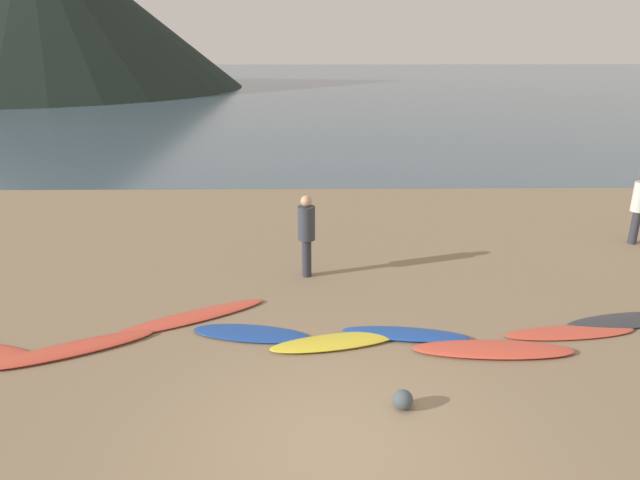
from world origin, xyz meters
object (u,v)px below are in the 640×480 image
at_px(surfboard_8, 621,321).
at_px(surfboard_7, 570,332).
at_px(surfboard_3, 251,333).
at_px(beach_rock_near, 403,400).
at_px(surfboard_4, 335,342).
at_px(person_0, 306,229).
at_px(surfboard_1, 72,349).
at_px(surfboard_5, 405,334).
at_px(surfboard_6, 493,349).
at_px(person_1, 640,202).
at_px(surfboard_2, 192,317).

bearing_deg(surfboard_8, surfboard_7, -171.91).
bearing_deg(surfboard_3, beach_rock_near, -32.31).
relative_size(surfboard_4, surfboard_8, 1.01).
relative_size(surfboard_3, beach_rock_near, 7.33).
distance_m(surfboard_3, person_0, 2.77).
distance_m(surfboard_1, surfboard_5, 5.22).
relative_size(surfboard_6, person_1, 1.45).
height_order(surfboard_3, surfboard_5, surfboard_5).
height_order(surfboard_4, person_1, person_1).
bearing_deg(surfboard_8, person_0, 146.91).
bearing_deg(surfboard_1, surfboard_4, -24.30).
relative_size(surfboard_1, surfboard_8, 1.19).
xyz_separation_m(surfboard_3, surfboard_4, (1.36, -0.33, 0.02)).
xyz_separation_m(surfboard_3, beach_rock_near, (2.17, -1.97, 0.10)).
height_order(surfboard_8, beach_rock_near, beach_rock_near).
distance_m(surfboard_4, surfboard_5, 1.17).
bearing_deg(surfboard_8, surfboard_1, 173.59).
xyz_separation_m(surfboard_1, person_0, (3.60, 2.91, 0.95)).
bearing_deg(person_0, surfboard_2, -78.45).
distance_m(surfboard_1, beach_rock_near, 5.10).
distance_m(person_0, person_1, 7.89).
bearing_deg(surfboard_7, surfboard_8, 13.92).
height_order(surfboard_1, surfboard_2, surfboard_1).
bearing_deg(surfboard_5, beach_rock_near, -91.66).
bearing_deg(surfboard_2, person_0, 13.55).
height_order(surfboard_3, surfboard_8, surfboard_8).
height_order(surfboard_2, person_0, person_0).
height_order(surfboard_7, surfboard_8, surfboard_8).
relative_size(surfboard_3, surfboard_6, 0.78).
height_order(surfboard_6, surfboard_7, surfboard_6).
distance_m(surfboard_6, person_0, 4.29).
distance_m(surfboard_8, person_1, 4.69).
bearing_deg(surfboard_1, beach_rock_near, -43.50).
distance_m(surfboard_2, surfboard_7, 6.32).
xyz_separation_m(surfboard_5, beach_rock_near, (-0.33, -1.88, 0.08)).
bearing_deg(surfboard_7, surfboard_4, 178.45).
bearing_deg(beach_rock_near, surfboard_7, 32.32).
relative_size(surfboard_7, person_0, 1.31).
bearing_deg(surfboard_1, surfboard_7, -23.34).
relative_size(surfboard_6, beach_rock_near, 9.38).
distance_m(surfboard_5, surfboard_7, 2.71).
xyz_separation_m(surfboard_1, surfboard_6, (6.49, -0.12, 0.00)).
bearing_deg(surfboard_1, person_0, 12.57).
bearing_deg(surfboard_2, surfboard_3, -58.10).
relative_size(surfboard_8, person_0, 1.22).
xyz_separation_m(surfboard_1, surfboard_4, (4.06, 0.15, 0.00)).
relative_size(surfboard_2, surfboard_7, 1.21).
bearing_deg(surfboard_6, surfboard_7, 23.28).
height_order(surfboard_1, surfboard_5, surfboard_5).
bearing_deg(beach_rock_near, surfboard_4, 116.28).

